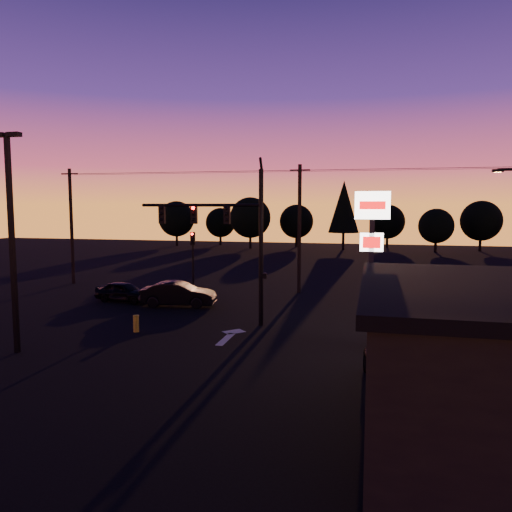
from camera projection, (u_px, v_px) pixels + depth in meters
The scene contains 21 objects.
ground at pixel (209, 344), 22.30m from camera, with size 120.00×120.00×0.00m, color black.
lane_arrow at pixel (230, 335), 23.80m from camera, with size 1.20×3.10×0.01m.
traffic_signal_mast at pixel (231, 230), 25.68m from camera, with size 6.79×0.52×8.58m.
secondary_signal at pixel (193, 254), 34.27m from camera, with size 0.30×0.31×4.35m.
parking_lot_light at pixel (11, 228), 20.57m from camera, with size 1.25×0.30×9.14m.
pylon_sign at pixel (372, 235), 21.64m from camera, with size 1.50×0.28×6.80m.
utility_pole_0 at pixel (71, 225), 39.04m from camera, with size 1.40×0.26×9.00m.
utility_pole_1 at pixel (299, 228), 34.92m from camera, with size 1.40×0.26×9.00m.
power_wires at pixel (300, 171), 34.51m from camera, with size 36.00×1.22×0.07m.
bollard at pixel (136, 324), 24.46m from camera, with size 0.28×0.28×0.83m, color yellow.
tree_0 at pixel (177, 219), 75.32m from camera, with size 5.36×5.36×6.74m.
tree_1 at pixel (220, 223), 76.91m from camera, with size 4.54×4.54×5.71m.
tree_2 at pixel (250, 218), 70.60m from camera, with size 5.77×5.78×7.26m.
tree_3 at pixel (296, 221), 73.16m from camera, with size 4.95×4.95×6.22m.
tree_4 at pixel (344, 207), 68.43m from camera, with size 4.18×4.18×9.50m.
tree_5 at pixel (388, 222), 72.12m from camera, with size 4.95×4.95×6.22m.
tree_6 at pixel (436, 226), 64.98m from camera, with size 4.54×4.54×5.71m.
tree_7 at pixel (481, 221), 66.44m from camera, with size 5.36×5.36×6.74m.
car_left at pixel (124, 292), 32.12m from camera, with size 1.52×3.79×1.29m, color black.
car_mid at pixel (178, 294), 30.62m from camera, with size 1.60×4.59×1.51m, color black.
suv_parked at pixel (396, 371), 16.91m from camera, with size 2.06×4.47×1.24m, color black.
Camera 1 is at (7.08, -20.70, 6.24)m, focal length 35.00 mm.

